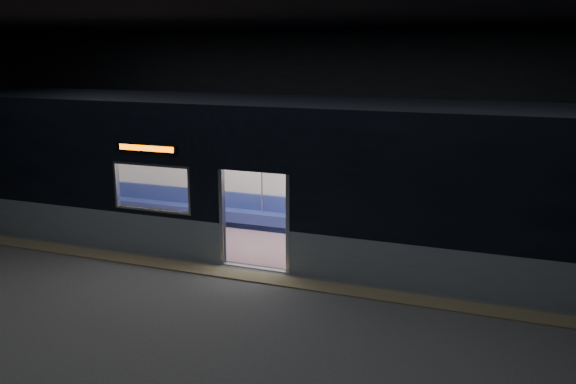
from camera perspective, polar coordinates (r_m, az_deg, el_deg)
The scene contains 7 objects.
station_floor at distance 11.87m, azimuth -5.16°, elevation -8.80°, with size 24.00×14.00×0.01m, color #47494C.
station_envelope at distance 11.02m, azimuth -5.56°, elevation 9.16°, with size 24.00×14.00×5.00m.
tactile_strip at distance 12.32m, azimuth -4.03°, elevation -7.82°, with size 22.80×0.50×0.03m, color #8C7F59.
metro_car at distance 13.58m, azimuth -0.62°, elevation 2.26°, with size 18.00×3.04×3.35m.
passenger at distance 14.29m, azimuth 6.40°, elevation -1.40°, with size 0.45×0.76×1.47m.
handbag at distance 14.09m, azimuth 6.22°, elevation -2.22°, with size 0.28×0.24×0.14m, color black.
transit_map at distance 14.09m, azimuth 14.85°, elevation 0.69°, with size 1.01×0.03×0.66m, color white.
Camera 1 is at (4.90, -9.84, 4.46)m, focal length 38.00 mm.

